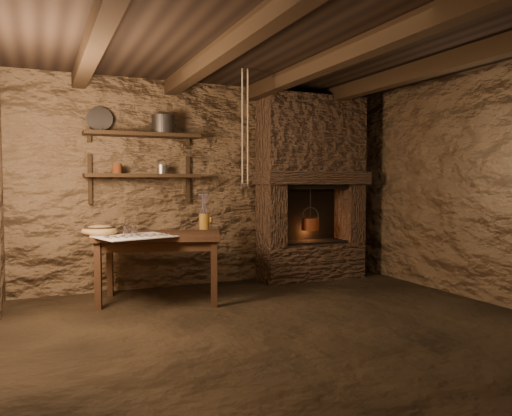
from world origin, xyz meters
name	(u,v)px	position (x,y,z in m)	size (l,w,h in m)	color
floor	(287,326)	(0.00, 0.00, 0.00)	(4.50, 4.50, 0.00)	black
back_wall	(211,184)	(0.00, 2.00, 1.20)	(4.50, 0.04, 2.40)	brown
front_wall	(481,188)	(0.00, -2.00, 1.20)	(4.50, 0.04, 2.40)	brown
right_wall	(483,185)	(2.25, 0.00, 1.20)	(0.04, 4.00, 2.40)	brown
ceiling	(288,40)	(0.00, 0.00, 2.40)	(4.50, 4.00, 0.04)	black
beam_far_left	(99,29)	(-1.50, 0.00, 2.31)	(0.14, 3.95, 0.16)	black
beam_mid_left	(231,45)	(-0.50, 0.00, 2.31)	(0.14, 3.95, 0.16)	black
beam_mid_right	(339,57)	(0.50, 0.00, 2.31)	(0.14, 3.95, 0.16)	black
beam_far_right	(428,68)	(1.50, 0.00, 2.31)	(0.14, 3.95, 0.16)	black
shelf_lower	(143,176)	(-0.85, 1.84, 1.30)	(1.25, 0.30, 0.04)	black
shelf_upper	(142,135)	(-0.85, 1.84, 1.75)	(1.25, 0.30, 0.04)	black
hearth	(311,182)	(1.25, 1.77, 1.23)	(1.43, 0.51, 2.30)	#3E2B1F
work_table	(159,265)	(-0.79, 1.31, 0.38)	(1.39, 1.05, 0.70)	black
linen_cloth	(134,236)	(-1.08, 1.08, 0.71)	(0.67, 0.54, 0.01)	silver
pewter_cutlery_row	(135,236)	(-1.08, 1.06, 0.72)	(0.56, 0.22, 0.01)	gray
drinking_glasses	(134,230)	(-1.06, 1.21, 0.76)	(0.22, 0.07, 0.09)	silver
stoneware_jug	(204,214)	(-0.23, 1.55, 0.88)	(0.14, 0.14, 0.40)	#97661D
wooden_bowl	(100,231)	(-1.37, 1.36, 0.74)	(0.35, 0.35, 0.12)	olive
iron_stockpot	(163,125)	(-0.62, 1.84, 1.86)	(0.25, 0.25, 0.18)	#312E2B
tin_pan	(100,119)	(-1.29, 1.94, 1.91)	(0.28, 0.28, 0.04)	gray
small_kettle	(162,169)	(-0.64, 1.84, 1.37)	(0.15, 0.11, 0.16)	gray
rusty_tin	(117,169)	(-1.13, 1.84, 1.37)	(0.10, 0.10, 0.10)	#582811
red_pot	(310,223)	(1.21, 1.72, 0.71)	(0.26, 0.26, 0.54)	maroon
hanging_ropes	(245,127)	(0.05, 1.05, 1.80)	(0.08, 0.08, 1.20)	beige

